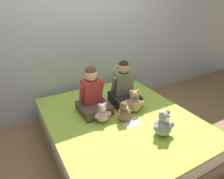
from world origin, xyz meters
TOP-DOWN VIEW (x-y plane):
  - ground_plane at (0.00, 0.00)m, footprint 14.00×14.00m
  - wall_behind_bed at (0.00, 1.10)m, footprint 8.00×0.06m
  - bed at (0.00, 0.00)m, footprint 1.63×1.95m
  - child_on_left at (-0.22, 0.28)m, footprint 0.35×0.38m
  - child_on_right at (0.22, 0.28)m, footprint 0.38×0.39m
  - teddy_bear_held_by_left_child at (-0.22, 0.02)m, footprint 0.20×0.15m
  - teddy_bear_held_by_right_child at (0.22, 0.03)m, footprint 0.23×0.18m
  - teddy_bear_between_children at (-0.00, -0.08)m, footprint 0.21×0.16m
  - teddy_bear_at_foot_of_bed at (0.21, -0.49)m, footprint 0.24×0.18m
  - sign_card at (0.05, -0.17)m, footprint 0.21×0.15m

SIDE VIEW (x-z plane):
  - ground_plane at x=0.00m, z-range 0.00..0.00m
  - bed at x=0.00m, z-range 0.00..0.40m
  - sign_card at x=0.05m, z-range 0.40..0.40m
  - teddy_bear_held_by_left_child at x=-0.22m, z-range 0.38..0.62m
  - teddy_bear_between_children at x=0.00m, z-range 0.38..0.63m
  - teddy_bear_at_foot_of_bed at x=0.21m, z-range 0.38..0.67m
  - teddy_bear_held_by_right_child at x=0.22m, z-range 0.38..0.67m
  - child_on_left at x=-0.22m, z-range 0.32..0.91m
  - child_on_right at x=0.22m, z-range 0.32..0.91m
  - wall_behind_bed at x=0.00m, z-range 0.00..2.50m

